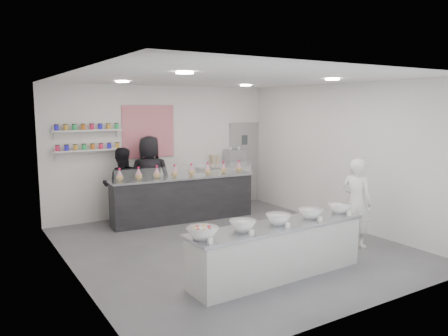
{
  "coord_description": "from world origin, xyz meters",
  "views": [
    {
      "loc": [
        -4.14,
        -6.46,
        2.53
      ],
      "look_at": [
        0.1,
        0.4,
        1.38
      ],
      "focal_mm": 35.0,
      "sensor_mm": 36.0,
      "label": 1
    }
  ],
  "objects_px": {
    "espresso_ledge": "(224,186)",
    "espresso_machine": "(235,158)",
    "prep_counter": "(278,250)",
    "back_bar": "(183,198)",
    "staff_left": "(121,186)",
    "woman_prep": "(356,203)",
    "staff_right": "(150,178)"
  },
  "relations": [
    {
      "from": "espresso_machine",
      "to": "staff_right",
      "type": "height_order",
      "value": "staff_right"
    },
    {
      "from": "prep_counter",
      "to": "staff_right",
      "type": "relative_size",
      "value": 1.55
    },
    {
      "from": "espresso_ledge",
      "to": "espresso_machine",
      "type": "relative_size",
      "value": 2.84
    },
    {
      "from": "back_bar",
      "to": "prep_counter",
      "type": "bearing_deg",
      "value": -89.14
    },
    {
      "from": "espresso_machine",
      "to": "staff_left",
      "type": "distance_m",
      "value": 3.07
    },
    {
      "from": "espresso_ledge",
      "to": "staff_right",
      "type": "distance_m",
      "value": 2.12
    },
    {
      "from": "espresso_machine",
      "to": "woman_prep",
      "type": "relative_size",
      "value": 0.3
    },
    {
      "from": "espresso_ledge",
      "to": "back_bar",
      "type": "bearing_deg",
      "value": -154.62
    },
    {
      "from": "woman_prep",
      "to": "back_bar",
      "type": "bearing_deg",
      "value": 17.3
    },
    {
      "from": "back_bar",
      "to": "staff_left",
      "type": "height_order",
      "value": "staff_left"
    },
    {
      "from": "prep_counter",
      "to": "staff_right",
      "type": "height_order",
      "value": "staff_right"
    },
    {
      "from": "prep_counter",
      "to": "staff_left",
      "type": "bearing_deg",
      "value": 101.84
    },
    {
      "from": "back_bar",
      "to": "staff_right",
      "type": "height_order",
      "value": "staff_right"
    },
    {
      "from": "staff_right",
      "to": "espresso_ledge",
      "type": "bearing_deg",
      "value": -152.82
    },
    {
      "from": "espresso_ledge",
      "to": "staff_right",
      "type": "height_order",
      "value": "staff_right"
    },
    {
      "from": "prep_counter",
      "to": "woman_prep",
      "type": "height_order",
      "value": "woman_prep"
    },
    {
      "from": "espresso_machine",
      "to": "staff_right",
      "type": "bearing_deg",
      "value": -174.61
    },
    {
      "from": "back_bar",
      "to": "woman_prep",
      "type": "bearing_deg",
      "value": -55.76
    },
    {
      "from": "espresso_machine",
      "to": "staff_left",
      "type": "xyz_separation_m",
      "value": [
        -3.04,
        -0.18,
        -0.4
      ]
    },
    {
      "from": "prep_counter",
      "to": "back_bar",
      "type": "height_order",
      "value": "back_bar"
    },
    {
      "from": "back_bar",
      "to": "espresso_machine",
      "type": "height_order",
      "value": "espresso_machine"
    },
    {
      "from": "prep_counter",
      "to": "back_bar",
      "type": "distance_m",
      "value": 3.64
    },
    {
      "from": "back_bar",
      "to": "espresso_ledge",
      "type": "xyz_separation_m",
      "value": [
        1.48,
        0.7,
        0.02
      ]
    },
    {
      "from": "espresso_ledge",
      "to": "woman_prep",
      "type": "relative_size",
      "value": 0.87
    },
    {
      "from": "staff_right",
      "to": "prep_counter",
      "type": "bearing_deg",
      "value": 115.78
    },
    {
      "from": "woman_prep",
      "to": "staff_right",
      "type": "bearing_deg",
      "value": 20.83
    },
    {
      "from": "prep_counter",
      "to": "staff_right",
      "type": "distance_m",
      "value": 4.16
    },
    {
      "from": "woman_prep",
      "to": "staff_right",
      "type": "height_order",
      "value": "staff_right"
    },
    {
      "from": "prep_counter",
      "to": "back_bar",
      "type": "xyz_separation_m",
      "value": [
        0.24,
        3.63,
        0.1
      ]
    },
    {
      "from": "espresso_ledge",
      "to": "staff_left",
      "type": "height_order",
      "value": "staff_left"
    },
    {
      "from": "back_bar",
      "to": "espresso_machine",
      "type": "relative_size",
      "value": 6.53
    },
    {
      "from": "espresso_ledge",
      "to": "staff_left",
      "type": "bearing_deg",
      "value": -176.19
    }
  ]
}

